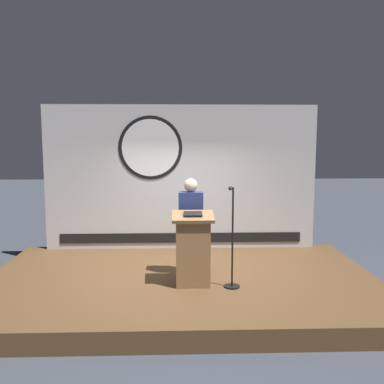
{
  "coord_description": "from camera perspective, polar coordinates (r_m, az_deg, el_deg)",
  "views": [
    {
      "loc": [
        -0.06,
        -6.73,
        2.56
      ],
      "look_at": [
        0.16,
        0.0,
        1.7
      ],
      "focal_mm": 39.39,
      "sensor_mm": 36.0,
      "label": 1
    }
  ],
  "objects": [
    {
      "name": "microphone_stand",
      "position": [
        6.51,
        5.44,
        -8.13
      ],
      "size": [
        0.24,
        0.46,
        1.54
      ],
      "color": "black",
      "rests_on": "stage_platform"
    },
    {
      "name": "banner_display",
      "position": [
        8.62,
        -1.64,
        2.0
      ],
      "size": [
        5.52,
        0.12,
        2.93
      ],
      "color": "silver",
      "rests_on": "stage_platform"
    },
    {
      "name": "ground_plane",
      "position": [
        7.2,
        -1.35,
        -13.57
      ],
      "size": [
        40.0,
        40.0,
        0.0
      ],
      "primitive_type": "plane",
      "color": "#383D47"
    },
    {
      "name": "speaker_person",
      "position": [
        6.96,
        -0.18,
        -4.65
      ],
      "size": [
        0.4,
        0.26,
        1.61
      ],
      "color": "black",
      "rests_on": "stage_platform"
    },
    {
      "name": "stage_platform",
      "position": [
        7.15,
        -1.35,
        -12.44
      ],
      "size": [
        6.4,
        4.0,
        0.3
      ],
      "primitive_type": "cube",
      "color": "brown",
      "rests_on": "ground"
    },
    {
      "name": "podium",
      "position": [
        6.56,
        0.12,
        -7.73
      ],
      "size": [
        0.64,
        0.5,
        1.15
      ],
      "color": "olive",
      "rests_on": "stage_platform"
    }
  ]
}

